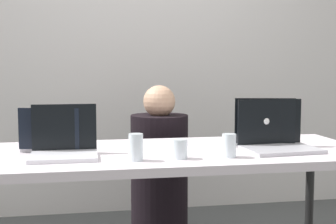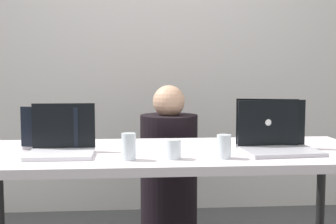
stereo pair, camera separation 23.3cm
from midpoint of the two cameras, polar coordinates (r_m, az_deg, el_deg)
back_wall at (r=3.76m, az=-5.77°, el=8.01°), size 5.00×0.10×2.64m
desk at (r=2.29m, az=-2.58°, el=-6.19°), size 1.92×0.77×0.75m
person_at_center at (r=3.00m, az=-3.30°, el=-7.83°), size 0.45×0.45×1.04m
laptop_front_left at (r=2.19m, az=-15.58°, el=-3.99°), size 0.30×0.27×0.23m
laptop_back_right at (r=2.48m, az=8.76°, el=-2.67°), size 0.35×0.32×0.25m
laptop_back_left at (r=2.37m, az=-16.53°, el=-3.40°), size 0.33×0.28×0.21m
laptop_front_right at (r=2.32m, az=10.38°, el=-3.31°), size 0.37×0.30×0.24m
water_glass_center at (r=2.06m, az=-1.85°, el=-4.73°), size 0.07×0.07×0.09m
water_glass_right at (r=2.10m, az=4.32°, el=-4.32°), size 0.06×0.06×0.11m
water_glass_left at (r=2.03m, az=-7.23°, el=-4.53°), size 0.06×0.06×0.12m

